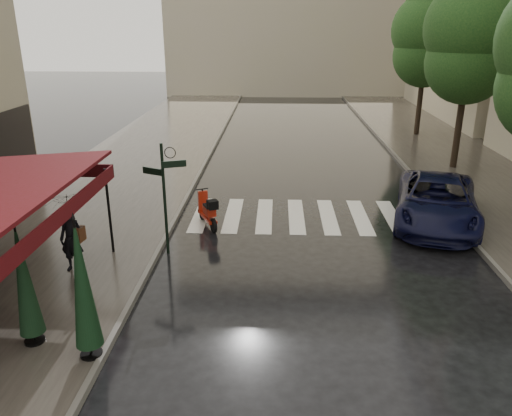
# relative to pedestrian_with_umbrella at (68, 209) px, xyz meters

# --- Properties ---
(ground) EXTENTS (120.00, 120.00, 0.00)m
(ground) POSITION_rel_pedestrian_with_umbrella_xyz_m (3.26, -1.64, -1.76)
(ground) COLOR black
(ground) RESTS_ON ground
(sidewalk_near) EXTENTS (6.00, 60.00, 0.12)m
(sidewalk_near) POSITION_rel_pedestrian_with_umbrella_xyz_m (-1.24, 10.36, -1.70)
(sidewalk_near) COLOR #38332D
(sidewalk_near) RESTS_ON ground
(sidewalk_far) EXTENTS (5.50, 60.00, 0.12)m
(sidewalk_far) POSITION_rel_pedestrian_with_umbrella_xyz_m (13.51, 10.36, -1.70)
(sidewalk_far) COLOR #38332D
(sidewalk_far) RESTS_ON ground
(curb_near) EXTENTS (0.12, 60.00, 0.16)m
(curb_near) POSITION_rel_pedestrian_with_umbrella_xyz_m (1.81, 10.36, -1.68)
(curb_near) COLOR #595651
(curb_near) RESTS_ON ground
(curb_far) EXTENTS (0.12, 60.00, 0.16)m
(curb_far) POSITION_rel_pedestrian_with_umbrella_xyz_m (10.71, 10.36, -1.68)
(curb_far) COLOR #595651
(curb_far) RESTS_ON ground
(crosswalk) EXTENTS (7.85, 3.20, 0.01)m
(crosswalk) POSITION_rel_pedestrian_with_umbrella_xyz_m (6.24, 4.36, -1.75)
(crosswalk) COLOR silver
(crosswalk) RESTS_ON ground
(signpost) EXTENTS (1.17, 0.29, 3.10)m
(signpost) POSITION_rel_pedestrian_with_umbrella_xyz_m (2.07, 1.36, 0.08)
(signpost) COLOR black
(signpost) RESTS_ON ground
(tree_mid) EXTENTS (3.80, 3.80, 8.34)m
(tree_mid) POSITION_rel_pedestrian_with_umbrella_xyz_m (12.76, 10.36, 3.84)
(tree_mid) COLOR black
(tree_mid) RESTS_ON sidewalk_far
(tree_far) EXTENTS (3.80, 3.80, 8.16)m
(tree_far) POSITION_rel_pedestrian_with_umbrella_xyz_m (12.96, 17.36, 3.70)
(tree_far) COLOR black
(tree_far) RESTS_ON sidewalk_far
(pedestrian_with_umbrella) EXTENTS (1.13, 1.15, 2.46)m
(pedestrian_with_umbrella) POSITION_rel_pedestrian_with_umbrella_xyz_m (0.00, 0.00, 0.00)
(pedestrian_with_umbrella) COLOR black
(pedestrian_with_umbrella) RESTS_ON sidewalk_near
(scooter) EXTENTS (0.86, 1.51, 1.07)m
(scooter) POSITION_rel_pedestrian_with_umbrella_xyz_m (2.92, 3.34, -1.26)
(scooter) COLOR black
(scooter) RESTS_ON ground
(parked_car) EXTENTS (3.71, 5.70, 1.46)m
(parked_car) POSITION_rel_pedestrian_with_umbrella_xyz_m (10.11, 3.96, -1.03)
(parked_car) COLOR black
(parked_car) RESTS_ON ground
(parasol_front) EXTENTS (0.50, 0.50, 2.81)m
(parasol_front) POSITION_rel_pedestrian_with_umbrella_xyz_m (1.61, -3.40, -0.12)
(parasol_front) COLOR black
(parasol_front) RESTS_ON sidewalk_near
(parasol_back) EXTENTS (0.48, 0.48, 2.55)m
(parasol_back) POSITION_rel_pedestrian_with_umbrella_xyz_m (0.36, -3.03, -0.27)
(parasol_back) COLOR black
(parasol_back) RESTS_ON sidewalk_near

